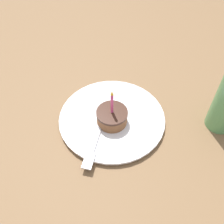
% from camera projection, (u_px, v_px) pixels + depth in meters
% --- Properties ---
extents(ground_plane, '(2.40, 2.40, 0.04)m').
position_uv_depth(ground_plane, '(105.00, 119.00, 0.77)').
color(ground_plane, brown).
rests_on(ground_plane, ground).
extents(plate, '(0.29, 0.29, 0.02)m').
position_uv_depth(plate, '(112.00, 118.00, 0.73)').
color(plate, silver).
rests_on(plate, ground_plane).
extents(cake_slice, '(0.08, 0.08, 0.12)m').
position_uv_depth(cake_slice, '(112.00, 116.00, 0.70)').
color(cake_slice, brown).
rests_on(cake_slice, plate).
extents(fork, '(0.18, 0.11, 0.00)m').
position_uv_depth(fork, '(95.00, 140.00, 0.67)').
color(fork, '#B2B2B7').
rests_on(fork, plate).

